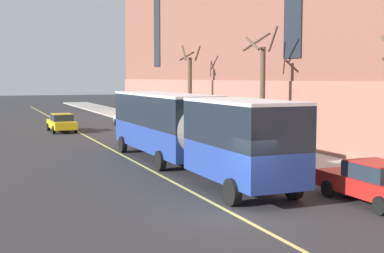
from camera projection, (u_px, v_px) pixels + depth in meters
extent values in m
plane|color=#303033|center=(243.00, 215.00, 17.94)|extent=(260.00, 260.00, 0.00)
cube|color=#ADA89E|center=(381.00, 179.00, 23.85)|extent=(4.34, 160.00, 0.15)
cube|color=navy|center=(163.00, 137.00, 29.86)|extent=(2.71, 10.88, 1.35)
cube|color=black|center=(163.00, 110.00, 29.72)|extent=(2.72, 10.88, 1.65)
cube|color=white|center=(163.00, 94.00, 29.64)|extent=(2.73, 10.88, 0.12)
cube|color=#19232D|center=(135.00, 108.00, 34.76)|extent=(2.39, 0.10, 1.24)
cube|color=orange|center=(135.00, 96.00, 34.69)|extent=(1.82, 0.08, 0.28)
cube|color=black|center=(135.00, 137.00, 34.95)|extent=(2.54, 0.15, 0.24)
cube|color=white|center=(122.00, 134.00, 34.58)|extent=(0.28, 0.06, 0.18)
cube|color=white|center=(148.00, 133.00, 35.27)|extent=(0.28, 0.06, 0.18)
cylinder|color=#595651|center=(206.00, 132.00, 24.33)|extent=(2.47, 1.03, 2.46)
cube|color=navy|center=(243.00, 161.00, 21.16)|extent=(2.66, 6.10, 1.35)
cube|color=black|center=(243.00, 124.00, 21.02)|extent=(2.67, 6.10, 1.65)
cube|color=white|center=(243.00, 101.00, 20.94)|extent=(2.68, 6.10, 0.12)
cylinder|color=black|center=(123.00, 144.00, 32.93)|extent=(0.31, 1.00, 1.00)
cylinder|color=black|center=(162.00, 142.00, 33.92)|extent=(0.31, 1.00, 1.00)
cylinder|color=black|center=(160.00, 161.00, 26.44)|extent=(0.31, 1.00, 1.00)
cylinder|color=black|center=(208.00, 158.00, 27.43)|extent=(0.31, 1.00, 1.00)
cylinder|color=black|center=(232.00, 192.00, 19.20)|extent=(0.31, 1.00, 1.00)
cylinder|color=black|center=(294.00, 186.00, 20.19)|extent=(0.31, 1.00, 1.00)
cube|color=#B21E19|center=(372.00, 186.00, 19.58)|extent=(1.86, 4.81, 0.64)
cube|color=#232D38|center=(377.00, 171.00, 19.31)|extent=(1.61, 2.18, 0.56)
cube|color=#B21E19|center=(378.00, 163.00, 19.28)|extent=(1.57, 2.08, 0.04)
cylinder|color=black|center=(328.00, 189.00, 20.68)|extent=(0.23, 0.64, 0.64)
cylinder|color=black|center=(365.00, 185.00, 21.31)|extent=(0.23, 0.64, 0.64)
cylinder|color=black|center=(381.00, 206.00, 17.92)|extent=(0.23, 0.64, 0.64)
cube|color=#4C4C51|center=(163.00, 129.00, 41.20)|extent=(1.84, 4.26, 0.64)
cube|color=#232D38|center=(163.00, 122.00, 40.95)|extent=(1.60, 1.92, 0.56)
cube|color=#4C4C51|center=(163.00, 118.00, 40.92)|extent=(1.57, 1.84, 0.04)
cylinder|color=black|center=(147.00, 132.00, 42.12)|extent=(0.23, 0.64, 0.64)
cylinder|color=black|center=(168.00, 131.00, 42.77)|extent=(0.23, 0.64, 0.64)
cylinder|color=black|center=(157.00, 136.00, 39.68)|extent=(0.23, 0.64, 0.64)
cylinder|color=black|center=(179.00, 135.00, 40.33)|extent=(0.23, 0.64, 0.64)
cube|color=silver|center=(128.00, 120.00, 50.61)|extent=(1.85, 4.53, 0.64)
cube|color=#232D38|center=(129.00, 114.00, 50.34)|extent=(1.60, 2.05, 0.56)
cube|color=silver|center=(129.00, 110.00, 50.31)|extent=(1.57, 1.96, 0.04)
cylinder|color=black|center=(116.00, 122.00, 51.61)|extent=(0.23, 0.64, 0.64)
cylinder|color=black|center=(133.00, 122.00, 52.25)|extent=(0.23, 0.64, 0.64)
cylinder|color=black|center=(123.00, 125.00, 49.02)|extent=(0.23, 0.64, 0.64)
cylinder|color=black|center=(141.00, 124.00, 49.65)|extent=(0.23, 0.64, 0.64)
cube|color=#B21E19|center=(244.00, 151.00, 28.83)|extent=(1.74, 4.75, 0.64)
cube|color=#232D38|center=(247.00, 141.00, 28.56)|extent=(1.52, 2.14, 0.56)
cube|color=#B21E19|center=(247.00, 135.00, 28.53)|extent=(1.48, 2.05, 0.04)
cylinder|color=black|center=(219.00, 154.00, 29.91)|extent=(0.22, 0.64, 0.64)
cylinder|color=black|center=(246.00, 153.00, 30.53)|extent=(0.22, 0.64, 0.64)
cylinder|color=black|center=(243.00, 162.00, 27.19)|extent=(0.22, 0.64, 0.64)
cylinder|color=black|center=(272.00, 160.00, 27.81)|extent=(0.22, 0.64, 0.64)
cube|color=yellow|center=(62.00, 124.00, 45.61)|extent=(1.96, 4.68, 0.64)
cube|color=#232D38|center=(62.00, 117.00, 45.34)|extent=(1.67, 2.13, 0.56)
cube|color=yellow|center=(62.00, 114.00, 45.31)|extent=(1.63, 2.03, 0.04)
cylinder|color=black|center=(48.00, 127.00, 46.59)|extent=(0.24, 0.65, 0.64)
cylinder|color=black|center=(69.00, 126.00, 47.30)|extent=(0.24, 0.65, 0.64)
cylinder|color=black|center=(54.00, 130.00, 43.97)|extent=(0.24, 0.65, 0.64)
cylinder|color=black|center=(76.00, 129.00, 44.68)|extent=(0.24, 0.65, 0.64)
cylinder|color=brown|center=(262.00, 98.00, 33.20)|extent=(0.33, 0.33, 6.34)
cylinder|color=brown|center=(273.00, 39.00, 33.02)|extent=(0.36, 1.42, 1.52)
cylinder|color=brown|center=(256.00, 42.00, 33.75)|extent=(1.94, 0.24, 1.27)
cylinder|color=brown|center=(253.00, 43.00, 32.58)|extent=(0.22, 1.58, 0.92)
cylinder|color=brown|center=(190.00, 95.00, 44.49)|extent=(0.36, 0.36, 6.11)
cylinder|color=brown|center=(198.00, 53.00, 44.37)|extent=(0.30, 1.45, 1.23)
cylinder|color=brown|center=(187.00, 56.00, 44.78)|extent=(1.37, 0.23, 0.83)
cylinder|color=brown|center=(184.00, 53.00, 44.02)|extent=(0.24, 1.14, 1.30)
cube|color=#E0D66B|center=(202.00, 197.00, 20.62)|extent=(0.16, 140.00, 0.01)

